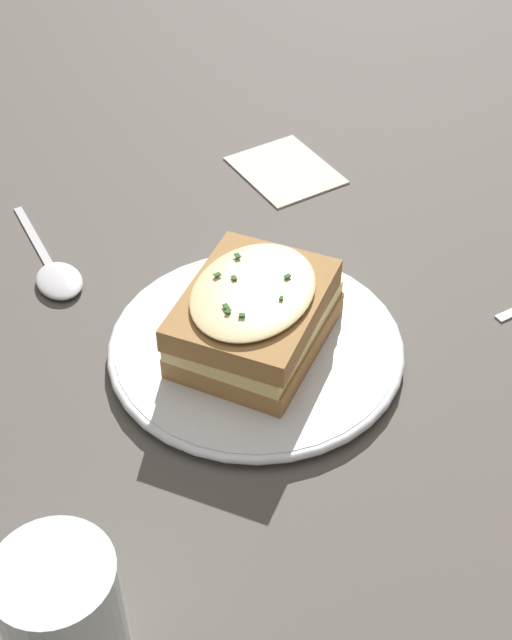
# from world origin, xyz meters

# --- Properties ---
(ground_plane) EXTENTS (2.40, 2.40, 0.00)m
(ground_plane) POSITION_xyz_m (0.00, 0.00, 0.00)
(ground_plane) COLOR #514C47
(dinner_plate) EXTENTS (0.25, 0.25, 0.01)m
(dinner_plate) POSITION_xyz_m (0.00, 0.02, 0.01)
(dinner_plate) COLOR white
(dinner_plate) RESTS_ON ground_plane
(sandwich) EXTENTS (0.17, 0.17, 0.07)m
(sandwich) POSITION_xyz_m (0.00, 0.02, 0.04)
(sandwich) COLOR #A37542
(sandwich) RESTS_ON dinner_plate
(water_glass) EXTENTS (0.07, 0.07, 0.11)m
(water_glass) POSITION_xyz_m (0.21, -0.19, 0.06)
(water_glass) COLOR silver
(water_glass) RESTS_ON ground_plane
(spoon) EXTENTS (0.16, 0.05, 0.01)m
(spoon) POSITION_xyz_m (-0.16, -0.11, 0.00)
(spoon) COLOR silver
(spoon) RESTS_ON ground_plane
(napkin) EXTENTS (0.12, 0.11, 0.00)m
(napkin) POSITION_xyz_m (-0.24, 0.16, 0.00)
(napkin) COLOR silver
(napkin) RESTS_ON ground_plane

